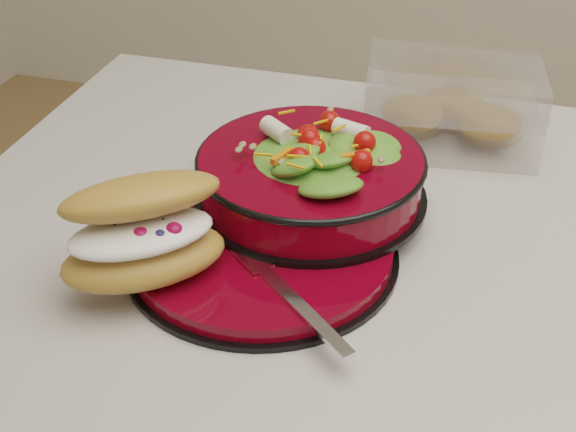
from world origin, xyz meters
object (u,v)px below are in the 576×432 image
(salad_bowl, at_px, (311,168))
(fork, at_px, (287,293))
(pastry_box, at_px, (452,105))
(dinner_plate, at_px, (263,251))
(croissant, at_px, (144,232))

(salad_bowl, distance_m, fork, 0.16)
(salad_bowl, bearing_deg, pastry_box, 60.43)
(dinner_plate, relative_size, croissant, 1.58)
(salad_bowl, xyz_separation_m, fork, (0.02, -0.15, -0.03))
(fork, bearing_deg, dinner_plate, 74.22)
(croissant, xyz_separation_m, fork, (0.13, 0.00, -0.04))
(salad_bowl, xyz_separation_m, pastry_box, (0.12, 0.21, -0.01))
(dinner_plate, distance_m, salad_bowl, 0.10)
(croissant, distance_m, fork, 0.13)
(dinner_plate, distance_m, fork, 0.08)
(fork, distance_m, pastry_box, 0.37)
(dinner_plate, distance_m, pastry_box, 0.33)
(salad_bowl, xyz_separation_m, croissant, (-0.11, -0.16, 0.01))
(salad_bowl, distance_m, croissant, 0.19)
(dinner_plate, xyz_separation_m, pastry_box, (0.14, 0.29, 0.03))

